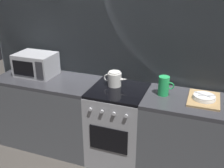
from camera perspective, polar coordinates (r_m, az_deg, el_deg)
ground_plane at (r=3.32m, az=1.22°, el=-15.43°), size 8.00×8.00×0.00m
back_wall at (r=3.03m, az=3.44°, el=6.44°), size 3.60×0.05×2.40m
counter_left at (r=3.41m, az=-13.20°, el=-5.81°), size 1.20×0.60×0.90m
stove_unit at (r=3.06m, az=1.29°, el=-8.85°), size 0.60×0.63×0.90m
counter_right at (r=2.94m, az=18.46°, el=-11.63°), size 1.20×0.60×0.90m
microwave at (r=3.32m, az=-16.09°, el=4.10°), size 0.46×0.35×0.27m
kettle at (r=2.90m, az=0.58°, el=1.12°), size 0.28×0.15×0.17m
pitcher at (r=2.73m, az=11.11°, el=-0.38°), size 0.16×0.11×0.20m
dish_pile at (r=2.74m, az=19.22°, el=-2.94°), size 0.30×0.40×0.07m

